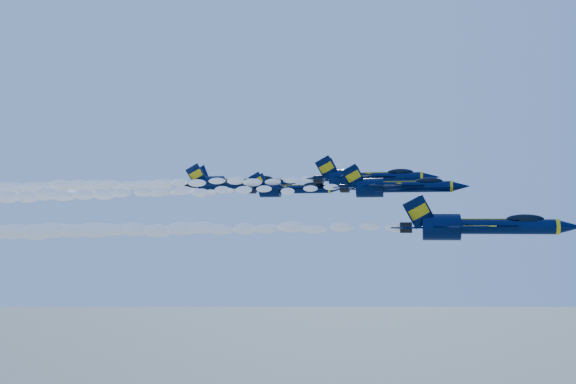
% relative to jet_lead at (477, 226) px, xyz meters
% --- Properties ---
extents(jet_lead, '(19.88, 16.30, 7.39)m').
position_rel_jet_lead_xyz_m(jet_lead, '(0.00, 0.00, 0.00)').
color(jet_lead, black).
extents(smoke_trail_jet_lead, '(65.66, 2.69, 2.42)m').
position_rel_jet_lead_xyz_m(smoke_trail_jet_lead, '(-41.33, 0.00, -0.52)').
color(smoke_trail_jet_lead, white).
extents(jet_second, '(15.95, 13.08, 5.93)m').
position_rel_jet_lead_xyz_m(jet_second, '(-9.20, 4.45, 4.91)').
color(jet_second, black).
extents(smoke_trail_jet_second, '(65.66, 2.16, 1.94)m').
position_rel_jet_lead_xyz_m(smoke_trail_jet_second, '(-48.84, 4.45, 4.43)').
color(smoke_trail_jet_second, white).
extents(jet_third, '(18.27, 14.99, 6.79)m').
position_rel_jet_lead_xyz_m(jet_third, '(-13.44, 15.86, 7.02)').
color(jet_third, black).
extents(smoke_trail_jet_third, '(65.66, 2.47, 2.23)m').
position_rel_jet_lead_xyz_m(smoke_trail_jet_third, '(-54.08, 15.86, 6.52)').
color(smoke_trail_jet_third, white).
extents(jet_fourth, '(14.96, 12.27, 5.56)m').
position_rel_jet_lead_xyz_m(jet_fourth, '(-25.71, 17.92, 5.62)').
color(jet_fourth, black).
extents(smoke_trail_jet_fourth, '(65.66, 2.03, 1.82)m').
position_rel_jet_lead_xyz_m(smoke_trail_jet_fourth, '(-64.93, 17.92, 5.15)').
color(smoke_trail_jet_fourth, white).
extents(jet_fifth, '(19.54, 16.03, 7.26)m').
position_rel_jet_lead_xyz_m(jet_fifth, '(-37.05, 25.18, 7.12)').
color(jet_fifth, black).
extents(smoke_trail_jet_fifth, '(65.66, 2.65, 2.38)m').
position_rel_jet_lead_xyz_m(smoke_trail_jet_fifth, '(-78.24, 25.18, 6.60)').
color(smoke_trail_jet_fifth, white).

